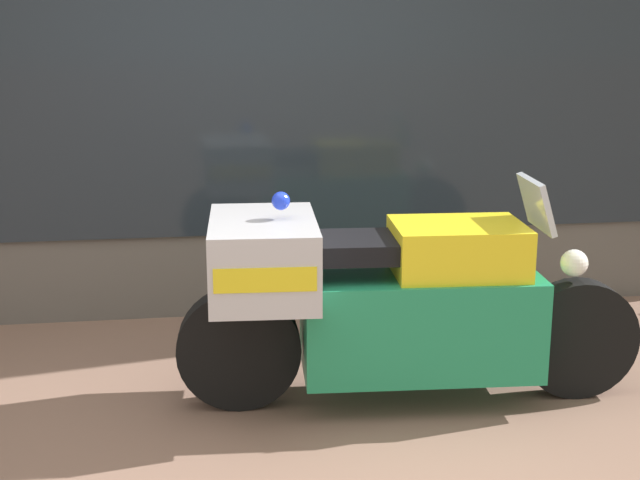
# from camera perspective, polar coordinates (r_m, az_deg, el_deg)

# --- Properties ---
(ground_plane) EXTENTS (60.00, 60.00, 0.00)m
(ground_plane) POSITION_cam_1_polar(r_m,az_deg,el_deg) (4.31, -1.89, -12.42)
(ground_plane) COLOR #7A5B4C
(window_display) EXTENTS (5.26, 0.30, 1.85)m
(window_display) POSITION_cam_1_polar(r_m,az_deg,el_deg) (6.08, -1.38, 0.11)
(window_display) COLOR slate
(window_display) RESTS_ON ground
(paramedic_motorcycle) EXTENTS (2.37, 0.81, 1.15)m
(paramedic_motorcycle) POSITION_cam_1_polar(r_m,az_deg,el_deg) (4.47, 3.99, -3.65)
(paramedic_motorcycle) COLOR black
(paramedic_motorcycle) RESTS_ON ground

